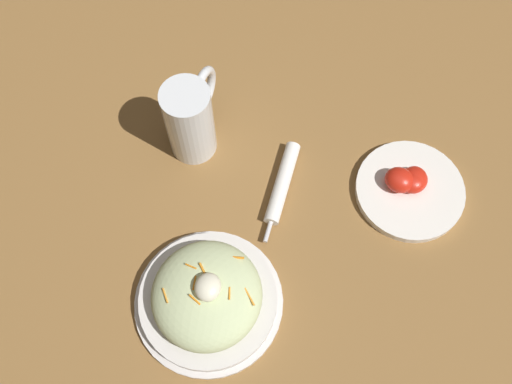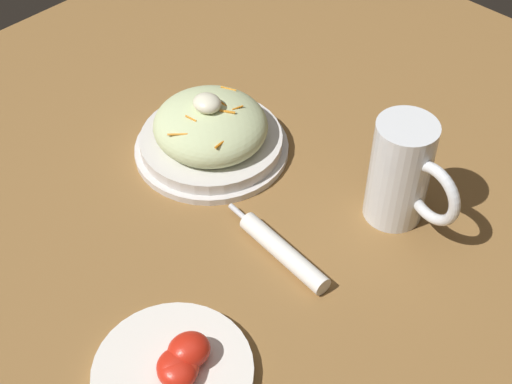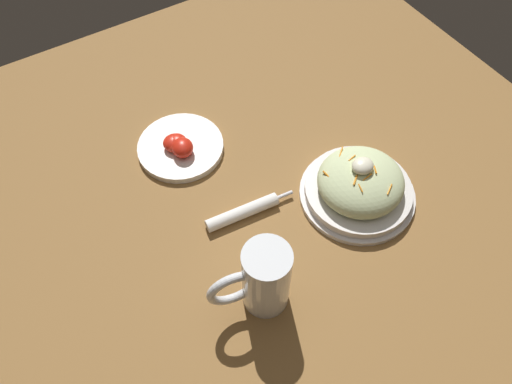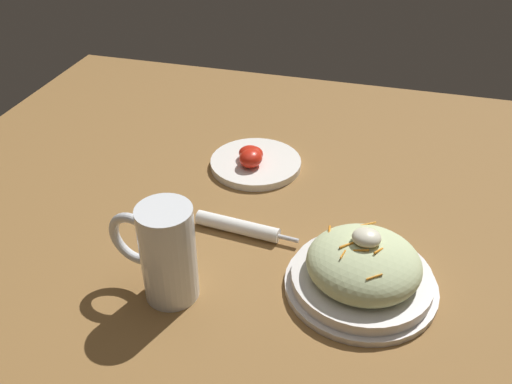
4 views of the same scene
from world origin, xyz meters
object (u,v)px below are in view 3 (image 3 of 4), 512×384
at_px(beer_mug, 264,281).
at_px(napkin_roll, 243,212).
at_px(salad_plate, 359,185).
at_px(tomato_plate, 180,146).

height_order(beer_mug, napkin_roll, beer_mug).
relative_size(beer_mug, napkin_roll, 0.84).
distance_m(salad_plate, tomato_plate, 0.39).
bearing_deg(tomato_plate, beer_mug, -93.92).
bearing_deg(salad_plate, beer_mug, -162.73).
height_order(beer_mug, tomato_plate, beer_mug).
bearing_deg(napkin_roll, salad_plate, -20.04).
bearing_deg(napkin_roll, beer_mug, -109.04).
xyz_separation_m(napkin_roll, tomato_plate, (-0.03, 0.22, 0.00)).
xyz_separation_m(beer_mug, napkin_roll, (0.06, 0.17, -0.06)).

